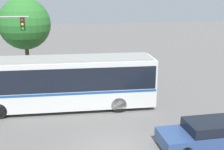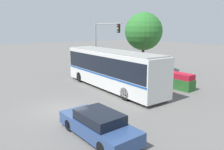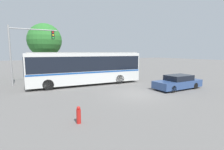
# 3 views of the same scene
# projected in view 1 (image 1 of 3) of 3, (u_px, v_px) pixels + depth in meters

# --- Properties ---
(city_bus) EXTENTS (11.88, 3.19, 3.44)m
(city_bus) POSITION_uv_depth(u_px,v_px,m) (65.00, 80.00, 17.73)
(city_bus) COLOR silver
(city_bus) RESTS_ON ground
(sedan_foreground) EXTENTS (4.84, 1.85, 1.32)m
(sedan_foreground) POSITION_uv_depth(u_px,v_px,m) (208.00, 134.00, 13.42)
(sedan_foreground) COLOR navy
(sedan_foreground) RESTS_ON ground
(flowering_hedge) EXTENTS (6.61, 1.08, 1.45)m
(flowering_hedge) POSITION_uv_depth(u_px,v_px,m) (88.00, 77.00, 22.81)
(flowering_hedge) COLOR #286028
(flowering_hedge) RESTS_ON ground
(street_tree_left) EXTENTS (4.40, 4.40, 7.21)m
(street_tree_left) POSITION_uv_depth(u_px,v_px,m) (25.00, 24.00, 23.22)
(street_tree_left) COLOR brown
(street_tree_left) RESTS_ON ground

